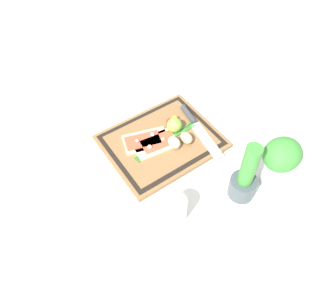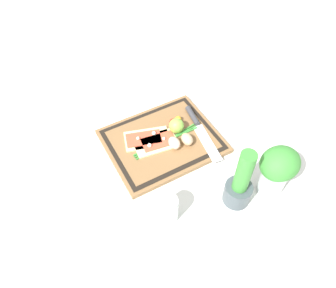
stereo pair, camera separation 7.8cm
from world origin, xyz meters
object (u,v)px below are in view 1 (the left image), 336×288
Objects in this scene: knife at (194,122)px; pizza_slice_far at (156,143)px; lime at (174,125)px; pizza_slice_near at (145,140)px; cherry_tomato_yellow at (175,118)px; herb_pot at (245,179)px; sauce_jar at (176,209)px; cherry_tomato_red at (170,122)px; herb_glass at (280,160)px; egg_brown at (186,138)px; egg_pink at (174,142)px.

pizza_slice_far is at bearing 0.96° from knife.
pizza_slice_near is at bearing -8.37° from lime.
knife is 11.39× the size of cherry_tomato_yellow.
sauce_jar is at bearing -13.85° from herb_pot.
cherry_tomato_yellow is at bearing -46.59° from knife.
cherry_tomato_red is at bearing -97.54° from lime.
herb_pot reaches higher than herb_glass.
egg_brown is 0.07m from lime.
pizza_slice_far is 0.10m from lime.
lime reaches higher than pizza_slice_far.
cherry_tomato_red reaches higher than pizza_slice_far.
knife is 0.40m from sauce_jar.
herb_pot reaches higher than egg_brown.
egg_brown is at bearing 152.67° from pizza_slice_far.
pizza_slice_far reaches higher than knife.
egg_pink is (-0.05, 0.05, 0.02)m from pizza_slice_far.
lime is 0.36m from sauce_jar.
knife is at bearing 170.09° from lime.
cherry_tomato_yellow is 0.40m from herb_pot.
pizza_slice_far is 0.07m from egg_pink.
knife is (-0.19, -0.00, 0.00)m from pizza_slice_far.
cherry_tomato_yellow is 0.41m from sauce_jar.
knife is at bearing 147.46° from cherry_tomato_red.
herb_glass is at bearing 100.27° from knife.
egg_pink is 0.27× the size of herb_glass.
knife is 2.95× the size of sauce_jar.
sauce_jar is at bearing 55.32° from lime.
lime is at bearing -68.12° from herb_glass.
herb_glass is at bearing 168.11° from herb_pot.
herb_glass is at bearing 115.67° from egg_brown.
lime is (0.09, -0.02, 0.02)m from knife.
egg_pink is 0.13m from cherry_tomato_yellow.
herb_glass reaches higher than egg_brown.
pizza_slice_near is at bearing -46.78° from egg_pink.
pizza_slice_near is 3.44× the size of egg_pink.
cherry_tomato_yellow is (-0.03, -0.04, -0.02)m from lime.
cherry_tomato_yellow is (-0.08, -0.11, -0.01)m from egg_pink.
egg_pink is at bearing -75.24° from herb_pot.
pizza_slice_near is at bearing -104.39° from sauce_jar.
egg_pink is at bearing 62.93° from cherry_tomato_red.
lime is at bearing -169.61° from pizza_slice_far.
herb_glass is (-0.07, 0.36, 0.10)m from knife.
herb_pot is (-0.15, 0.37, 0.06)m from pizza_slice_near.
pizza_slice_near is 0.92× the size of herb_glass.
egg_pink reaches higher than knife.
herb_pot is (-0.03, 0.35, 0.04)m from lime.
pizza_slice_near is 0.41m from herb_pot.
egg_pink reaches higher than cherry_tomato_red.
pizza_slice_near is 0.32m from sauce_jar.
pizza_slice_near is 0.21m from knife.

